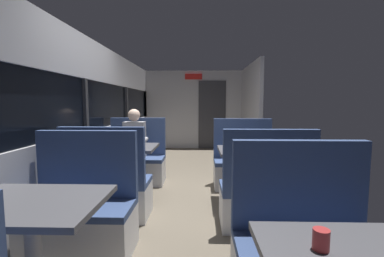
# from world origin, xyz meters

# --- Properties ---
(ground_plane) EXTENTS (3.30, 9.20, 0.02)m
(ground_plane) POSITION_xyz_m (0.00, 0.00, -0.01)
(ground_plane) COLOR #665B4C
(carriage_window_panel_left) EXTENTS (0.09, 8.48, 2.30)m
(carriage_window_panel_left) POSITION_xyz_m (-1.45, 0.00, 1.11)
(carriage_window_panel_left) COLOR #B2B2B7
(carriage_window_panel_left) RESTS_ON ground_plane
(carriage_end_bulkhead) EXTENTS (2.90, 0.11, 2.30)m
(carriage_end_bulkhead) POSITION_xyz_m (0.06, 4.19, 1.14)
(carriage_end_bulkhead) COLOR #B2B2B7
(carriage_end_bulkhead) RESTS_ON ground_plane
(carriage_aisle_panel_right) EXTENTS (0.08, 2.40, 2.30)m
(carriage_aisle_panel_right) POSITION_xyz_m (1.45, 3.00, 1.15)
(carriage_aisle_panel_right) COLOR #B2B2B7
(carriage_aisle_panel_right) RESTS_ON ground_plane
(dining_table_near_window) EXTENTS (0.90, 0.70, 0.74)m
(dining_table_near_window) POSITION_xyz_m (-0.89, -2.09, 0.64)
(dining_table_near_window) COLOR #9E9EA3
(dining_table_near_window) RESTS_ON ground_plane
(bench_near_window_facing_entry) EXTENTS (0.95, 0.50, 1.10)m
(bench_near_window_facing_entry) POSITION_xyz_m (-0.89, -1.39, 0.33)
(bench_near_window_facing_entry) COLOR silver
(bench_near_window_facing_entry) RESTS_ON ground_plane
(dining_table_mid_window) EXTENTS (0.90, 0.70, 0.74)m
(dining_table_mid_window) POSITION_xyz_m (-0.89, 0.02, 0.64)
(dining_table_mid_window) COLOR #9E9EA3
(dining_table_mid_window) RESTS_ON ground_plane
(bench_mid_window_facing_end) EXTENTS (0.95, 0.50, 1.10)m
(bench_mid_window_facing_end) POSITION_xyz_m (-0.89, -0.68, 0.33)
(bench_mid_window_facing_end) COLOR silver
(bench_mid_window_facing_end) RESTS_ON ground_plane
(bench_mid_window_facing_entry) EXTENTS (0.95, 0.50, 1.10)m
(bench_mid_window_facing_entry) POSITION_xyz_m (-0.89, 0.72, 0.33)
(bench_mid_window_facing_entry) COLOR silver
(bench_mid_window_facing_entry) RESTS_ON ground_plane
(dining_table_rear_aisle) EXTENTS (0.90, 0.70, 0.74)m
(dining_table_rear_aisle) POSITION_xyz_m (0.89, -0.18, 0.64)
(dining_table_rear_aisle) COLOR #9E9EA3
(dining_table_rear_aisle) RESTS_ON ground_plane
(bench_rear_aisle_facing_end) EXTENTS (0.95, 0.50, 1.10)m
(bench_rear_aisle_facing_end) POSITION_xyz_m (0.89, -0.88, 0.33)
(bench_rear_aisle_facing_end) COLOR silver
(bench_rear_aisle_facing_end) RESTS_ON ground_plane
(bench_rear_aisle_facing_entry) EXTENTS (0.95, 0.50, 1.10)m
(bench_rear_aisle_facing_entry) POSITION_xyz_m (0.89, 0.52, 0.33)
(bench_rear_aisle_facing_entry) COLOR silver
(bench_rear_aisle_facing_entry) RESTS_ON ground_plane
(seated_passenger) EXTENTS (0.47, 0.55, 1.26)m
(seated_passenger) POSITION_xyz_m (-0.89, 0.65, 0.54)
(seated_passenger) COLOR #26262D
(seated_passenger) RESTS_ON ground_plane
(coffee_cup_primary) EXTENTS (0.07, 0.07, 0.09)m
(coffee_cup_primary) POSITION_xyz_m (0.70, -2.60, 0.79)
(coffee_cup_primary) COLOR #B23333
(coffee_cup_primary) RESTS_ON dining_table_front_aisle
(coffee_cup_secondary) EXTENTS (0.07, 0.07, 0.09)m
(coffee_cup_secondary) POSITION_xyz_m (0.80, -0.10, 0.79)
(coffee_cup_secondary) COLOR #B23333
(coffee_cup_secondary) RESTS_ON dining_table_rear_aisle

